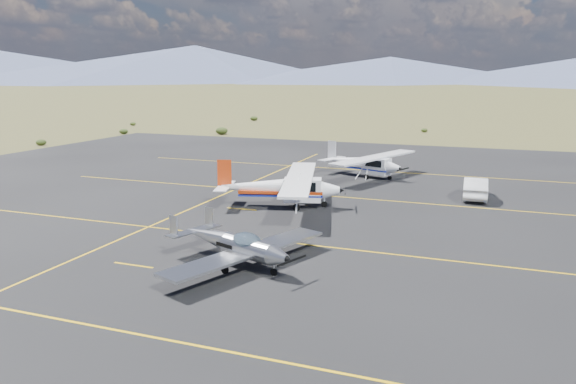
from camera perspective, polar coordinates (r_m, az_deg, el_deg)
The scene contains 6 objects.
ground at distance 26.86m, azimuth -5.78°, elevation -5.86°, with size 1600.00×1600.00×0.00m, color #383D1C.
apron at distance 33.02m, azimuth -0.36°, elevation -2.39°, with size 72.00×72.00×0.02m, color black.
aircraft_low_wing at distance 24.56m, azimuth -5.21°, elevation -5.35°, with size 6.37×8.57×1.89m.
aircraft_cessna at distance 34.89m, azimuth -0.73°, elevation 0.57°, with size 7.71×11.47×2.92m.
aircraft_plain at distance 45.60m, azimuth 7.69°, elevation 3.02°, with size 7.32×10.22×2.64m.
sedan at distance 39.35m, azimuth 18.51°, elevation 0.41°, with size 1.51×4.32×1.42m, color silver.
Camera 1 is at (11.52, -22.83, 8.21)m, focal length 35.00 mm.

